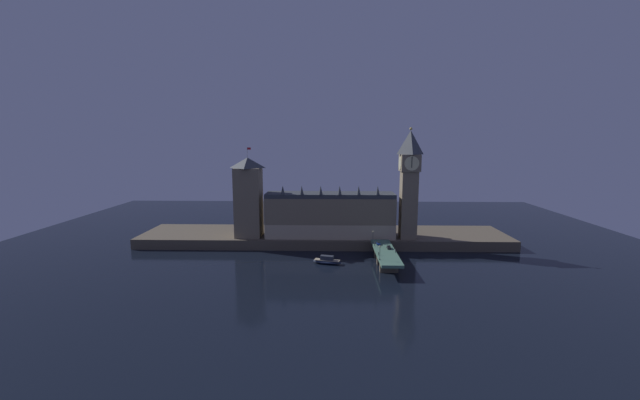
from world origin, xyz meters
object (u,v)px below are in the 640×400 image
street_lamp_near (380,251)px  boat_upstream (327,261)px  pedestrian_near_rail (379,254)px  pedestrian_far_rail (375,244)px  street_lamp_far (373,235)px  clock_tower (409,181)px  car_southbound_trail (389,247)px  car_northbound_lead (378,243)px  victoria_tower (248,197)px  pedestrian_mid_walk (395,251)px

street_lamp_near → boat_upstream: bearing=149.1°
pedestrian_near_rail → boat_upstream: (-25.02, 7.55, -6.28)m
pedestrian_far_rail → street_lamp_far: size_ratio=0.25×
street_lamp_far → clock_tower: bearing=37.0°
car_southbound_trail → pedestrian_far_rail: 8.30m
clock_tower → boat_upstream: size_ratio=4.14×
clock_tower → street_lamp_far: (-21.67, -16.32, -27.96)m
clock_tower → car_northbound_lead: bearing=-135.5°
victoria_tower → pedestrian_far_rail: size_ratio=30.00×
car_northbound_lead → pedestrian_mid_walk: (6.67, -14.81, 0.34)m
pedestrian_far_rail → street_lamp_far: (-0.40, 5.42, 3.44)m
car_southbound_trail → street_lamp_near: (-7.07, -19.08, 3.59)m
car_southbound_trail → pedestrian_mid_walk: bearing=-72.1°
clock_tower → street_lamp_far: size_ratio=9.04×
clock_tower → pedestrian_near_rail: 54.10m
clock_tower → pedestrian_near_rail: size_ratio=36.74×
car_northbound_lead → street_lamp_near: 27.39m
car_northbound_lead → pedestrian_near_rail: size_ratio=2.32×
pedestrian_near_rail → boat_upstream: bearing=163.2°
car_northbound_lead → car_southbound_trail: (4.45, -7.93, 0.05)m
victoria_tower → boat_upstream: size_ratio=3.42×
boat_upstream → clock_tower: bearing=33.8°
victoria_tower → car_southbound_trail: size_ratio=12.07×
street_lamp_far → boat_upstream: bearing=-149.2°
victoria_tower → car_northbound_lead: 79.47m
car_northbound_lead → pedestrian_near_rail: (-2.22, -19.82, 0.29)m
pedestrian_mid_walk → clock_tower: bearing=69.8°
car_southbound_trail → pedestrian_near_rail: 13.63m
car_northbound_lead → pedestrian_near_rail: pedestrian_near_rail is taller
car_northbound_lead → street_lamp_near: bearing=-95.5°
victoria_tower → car_northbound_lead: (73.39, -21.55, -21.56)m
clock_tower → pedestrian_near_rail: clock_tower is taller
boat_upstream → street_lamp_far: bearing=30.8°
pedestrian_far_rail → street_lamp_far: 6.43m
pedestrian_far_rail → boat_upstream: size_ratio=0.11×
victoria_tower → car_northbound_lead: size_ratio=13.12×
car_southbound_trail → pedestrian_far_rail: pedestrian_far_rail is taller
pedestrian_near_rail → car_northbound_lead: bearing=83.6°
car_southbound_trail → boat_upstream: size_ratio=0.28×
victoria_tower → street_lamp_near: bearing=-34.5°
victoria_tower → boat_upstream: (46.14, -33.82, -27.56)m
car_northbound_lead → pedestrian_near_rail: bearing=-96.4°
clock_tower → pedestrian_near_rail: (-21.27, -38.57, -31.42)m
car_northbound_lead → clock_tower: bearing=44.5°
street_lamp_far → boat_upstream: street_lamp_far is taller
pedestrian_far_rail → boat_upstream: 27.41m
pedestrian_far_rail → street_lamp_near: size_ratio=0.25×
car_northbound_lead → boat_upstream: 30.47m
clock_tower → street_lamp_far: 38.96m
pedestrian_mid_walk → street_lamp_far: (-9.29, 17.23, 3.41)m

